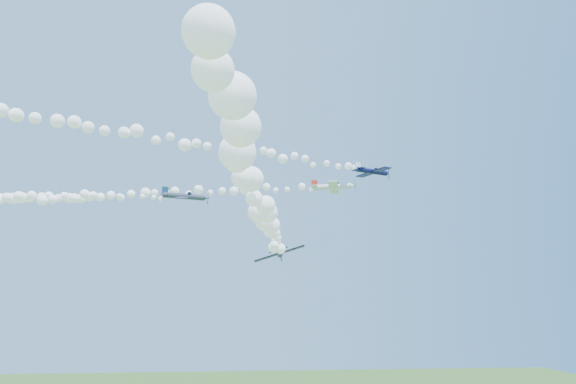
{
  "coord_description": "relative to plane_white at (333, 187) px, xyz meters",
  "views": [
    {
      "loc": [
        -6.51,
        -88.35,
        27.97
      ],
      "look_at": [
        1.0,
        -7.82,
        46.81
      ],
      "focal_mm": 30.0,
      "sensor_mm": 36.0,
      "label": 1
    }
  ],
  "objects": [
    {
      "name": "plane_white",
      "position": [
        0.0,
        0.0,
        0.0
      ],
      "size": [
        8.15,
        8.64,
        2.37
      ],
      "rotation": [
        -0.03,
        -0.01,
        -0.24
      ],
      "color": "white"
    },
    {
      "name": "smoke_trail_white",
      "position": [
        -40.47,
        9.77,
        -0.31
      ],
      "size": [
        76.31,
        20.68,
        3.35
      ],
      "primitive_type": null,
      "color": "white"
    },
    {
      "name": "plane_navy",
      "position": [
        7.57,
        0.51,
        3.16
      ],
      "size": [
        7.88,
        8.34,
        2.32
      ],
      "rotation": [
        0.02,
        -0.02,
        0.42
      ],
      "color": "#0D0F3B"
    },
    {
      "name": "smoke_trail_navy",
      "position": [
        -32.22,
        -17.11,
        2.96
      ],
      "size": [
        75.45,
        35.05,
        3.12
      ],
      "primitive_type": null,
      "color": "white"
    },
    {
      "name": "plane_grey",
      "position": [
        -25.63,
        -5.5,
        -3.57
      ],
      "size": [
        7.9,
        8.08,
        2.94
      ],
      "rotation": [
        0.26,
        0.08,
        -0.08
      ],
      "color": "#34394C"
    },
    {
      "name": "plane_black",
      "position": [
        -11.02,
        -16.54,
        -13.74
      ],
      "size": [
        7.07,
        6.94,
        2.45
      ],
      "rotation": [
        -0.3,
        0.01,
        1.46
      ],
      "color": "black"
    },
    {
      "name": "smoke_trail_black",
      "position": [
        -15.7,
        -58.51,
        -13.99
      ],
      "size": [
        11.16,
        79.83,
        2.85
      ],
      "primitive_type": null,
      "color": "white"
    }
  ]
}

